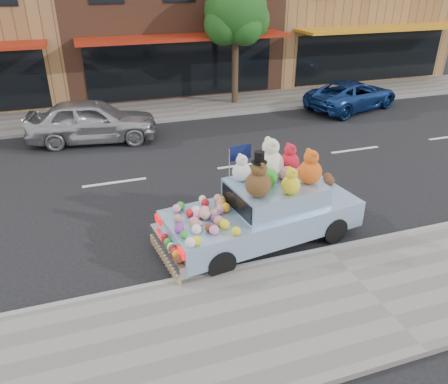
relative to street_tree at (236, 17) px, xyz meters
name	(u,v)px	position (x,y,z in m)	size (l,w,h in m)	color
ground	(245,165)	(-2.03, -6.55, -3.69)	(120.00, 120.00, 0.00)	black
near_sidewalk	(370,294)	(-2.03, -13.05, -3.63)	(60.00, 3.00, 0.12)	gray
far_sidewalk	(192,107)	(-2.03, -0.05, -3.63)	(60.00, 3.00, 0.12)	gray
near_kerb	(328,250)	(-2.03, -11.55, -3.63)	(60.00, 0.12, 0.13)	gray
far_kerb	(201,117)	(-2.03, -1.55, -3.63)	(60.00, 0.12, 0.13)	gray
storefront_mid	(162,9)	(-2.03, 5.42, -0.05)	(10.00, 9.80, 7.30)	brown
storefront_right	(335,5)	(7.97, 5.42, -0.05)	(10.00, 9.80, 7.30)	#A37344
street_tree	(236,17)	(0.00, 0.00, 0.00)	(3.00, 2.70, 5.22)	#38281C
car_silver	(92,121)	(-6.33, -2.85, -2.94)	(1.77, 4.41, 1.50)	#A9AAAE
car_blue	(352,95)	(4.57, -2.27, -3.08)	(2.03, 4.41, 1.23)	navy
art_car	(264,207)	(-3.15, -10.59, -2.88)	(4.67, 2.32, 2.32)	black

